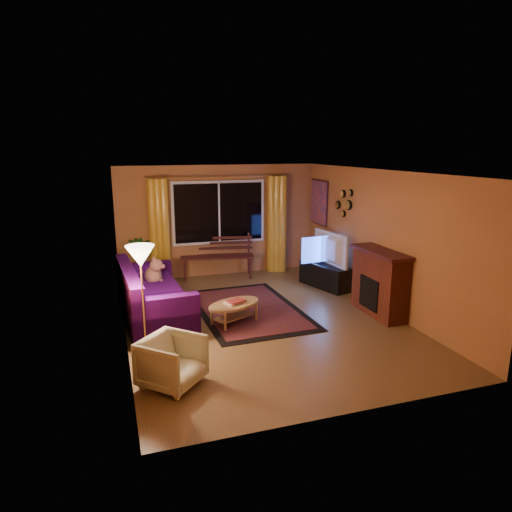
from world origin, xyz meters
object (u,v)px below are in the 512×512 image
object	(u,v)px
sofa	(154,294)
armchair	(172,359)
tv_console	(325,276)
floor_lamp	(143,300)
coffee_table	(234,313)
bench	(217,267)

from	to	relation	value
sofa	armchair	distance (m)	2.29
armchair	tv_console	size ratio (longest dim) A/B	0.58
floor_lamp	tv_console	xyz separation A→B (m)	(3.86, 2.00, -0.54)
floor_lamp	coffee_table	world-z (taller)	floor_lamp
coffee_table	tv_console	bearing A→B (deg)	29.98
sofa	coffee_table	xyz separation A→B (m)	(1.24, -0.56, -0.29)
bench	coffee_table	size ratio (longest dim) A/B	1.65
bench	tv_console	xyz separation A→B (m)	(1.97, -1.42, 0.00)
bench	sofa	distance (m)	2.76
floor_lamp	tv_console	bearing A→B (deg)	27.34
armchair	floor_lamp	world-z (taller)	floor_lamp
sofa	floor_lamp	size ratio (longest dim) A/B	1.48
bench	tv_console	world-z (taller)	tv_console
tv_console	floor_lamp	bearing A→B (deg)	-169.19
sofa	armchair	size ratio (longest dim) A/B	3.39
coffee_table	floor_lamp	bearing A→B (deg)	-157.06
armchair	tv_console	distance (m)	4.76
tv_console	coffee_table	bearing A→B (deg)	-166.54
armchair	tv_console	bearing A→B (deg)	-5.52
armchair	coffee_table	size ratio (longest dim) A/B	0.70
bench	floor_lamp	bearing A→B (deg)	-107.17
tv_console	sofa	bearing A→B (deg)	175.98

